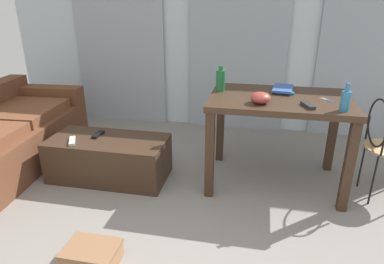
{
  "coord_description": "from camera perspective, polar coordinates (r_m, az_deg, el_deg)",
  "views": [
    {
      "loc": [
        0.3,
        -1.08,
        1.58
      ],
      "look_at": [
        -0.27,
        1.71,
        0.44
      ],
      "focal_mm": 31.79,
      "sensor_mm": 36.0,
      "label": 1
    }
  ],
  "objects": [
    {
      "name": "tv_remote_on_table",
      "position": [
        2.72,
        18.87,
        4.25
      ],
      "size": [
        0.1,
        0.17,
        0.02
      ],
      "primitive_type": "cube",
      "rotation": [
        0.0,
        0.0,
        0.36
      ],
      "color": "#232326",
      "rests_on": "craft_table"
    },
    {
      "name": "book_stack",
      "position": [
        3.12,
        15.08,
        6.95
      ],
      "size": [
        0.2,
        0.3,
        0.04
      ],
      "color": "#1E668C",
      "rests_on": "craft_table"
    },
    {
      "name": "bowl",
      "position": [
        2.71,
        11.41,
        5.65
      ],
      "size": [
        0.16,
        0.16,
        0.09
      ],
      "primitive_type": "ellipsoid",
      "color": "#9E3833",
      "rests_on": "craft_table"
    },
    {
      "name": "craft_table",
      "position": [
        2.97,
        14.36,
        3.47
      ],
      "size": [
        1.16,
        0.8,
        0.8
      ],
      "color": "#382619",
      "rests_on": "ground"
    },
    {
      "name": "curtains",
      "position": [
        4.18,
        7.73,
        15.21
      ],
      "size": [
        4.16,
        0.03,
        2.22
      ],
      "color": "#99A3AD",
      "rests_on": "ground"
    },
    {
      "name": "bottle_near",
      "position": [
        2.71,
        24.35,
        4.85
      ],
      "size": [
        0.07,
        0.07,
        0.21
      ],
      "color": "teal",
      "rests_on": "craft_table"
    },
    {
      "name": "shoebox",
      "position": [
        2.35,
        -16.46,
        -19.27
      ],
      "size": [
        0.34,
        0.25,
        0.13
      ],
      "color": "#996B47",
      "rests_on": "ground"
    },
    {
      "name": "tv_remote_primary",
      "position": [
        3.25,
        -15.47,
        -0.4
      ],
      "size": [
        0.05,
        0.17,
        0.02
      ],
      "primitive_type": "cube",
      "rotation": [
        0.0,
        0.0,
        -0.03
      ],
      "color": "black",
      "rests_on": "coffee_table"
    },
    {
      "name": "wall_back",
      "position": [
        4.25,
        7.95,
        17.77
      ],
      "size": [
        5.86,
        0.1,
        2.58
      ],
      "primitive_type": "cube",
      "color": "silver",
      "rests_on": "ground"
    },
    {
      "name": "scissors",
      "position": [
        2.95,
        21.83,
        4.97
      ],
      "size": [
        0.1,
        0.11,
        0.0
      ],
      "color": "#9EA0A5",
      "rests_on": "craft_table"
    },
    {
      "name": "bottle_far",
      "position": [
        3.02,
        4.81,
        8.66
      ],
      "size": [
        0.08,
        0.08,
        0.22
      ],
      "color": "#195B2D",
      "rests_on": "craft_table"
    },
    {
      "name": "wire_chair",
      "position": [
        3.11,
        29.51,
        -1.01
      ],
      "size": [
        0.39,
        0.4,
        0.85
      ],
      "color": "tan",
      "rests_on": "ground"
    },
    {
      "name": "ground_plane",
      "position": [
        2.77,
        3.43,
        -13.01
      ],
      "size": [
        7.56,
        7.56,
        0.0
      ],
      "primitive_type": "plane",
      "color": "gray"
    },
    {
      "name": "tv_remote_secondary",
      "position": [
        3.18,
        -19.47,
        -1.42
      ],
      "size": [
        0.13,
        0.19,
        0.02
      ],
      "primitive_type": "cube",
      "rotation": [
        0.0,
        0.0,
        0.48
      ],
      "color": "#B7B7B2",
      "rests_on": "coffee_table"
    },
    {
      "name": "coffee_table",
      "position": [
        3.23,
        -13.71,
        -4.27
      ],
      "size": [
        1.06,
        0.51,
        0.38
      ],
      "color": "#382619",
      "rests_on": "ground"
    }
  ]
}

